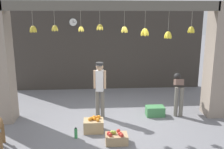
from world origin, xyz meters
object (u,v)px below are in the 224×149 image
object	(u,v)px
produce_box_green	(155,111)
worker_stooping	(178,89)
shopkeeper	(100,86)
fruit_crate_oranges	(94,125)
water_bottle	(76,133)
fruit_crate_apples	(116,138)
wall_clock	(73,22)

from	to	relation	value
produce_box_green	worker_stooping	bearing A→B (deg)	12.61
shopkeeper	worker_stooping	bearing A→B (deg)	-166.03
shopkeeper	worker_stooping	size ratio (longest dim) A/B	1.42
shopkeeper	fruit_crate_oranges	bearing A→B (deg)	88.97
water_bottle	shopkeeper	bearing A→B (deg)	63.90
shopkeeper	fruit_crate_apples	distance (m)	1.73
fruit_crate_oranges	wall_clock	bearing A→B (deg)	100.95
fruit_crate_oranges	produce_box_green	xyz separation A→B (m)	(1.73, 0.87, -0.03)
fruit_crate_oranges	water_bottle	world-z (taller)	fruit_crate_oranges
worker_stooping	fruit_crate_apples	bearing A→B (deg)	-127.22
shopkeeper	fruit_crate_oranges	size ratio (longest dim) A/B	3.24
produce_box_green	wall_clock	size ratio (longest dim) A/B	1.77
shopkeeper	wall_clock	size ratio (longest dim) A/B	5.42
fruit_crate_oranges	wall_clock	xyz separation A→B (m)	(-0.71, 3.65, 2.38)
shopkeeper	fruit_crate_oranges	distance (m)	1.17
fruit_crate_apples	produce_box_green	size ratio (longest dim) A/B	0.96
fruit_crate_apples	shopkeeper	bearing A→B (deg)	102.07
fruit_crate_apples	water_bottle	world-z (taller)	fruit_crate_apples
fruit_crate_apples	produce_box_green	distance (m)	1.94
fruit_crate_oranges	wall_clock	distance (m)	4.41
produce_box_green	shopkeeper	bearing A→B (deg)	179.48
fruit_crate_oranges	water_bottle	size ratio (longest dim) A/B	1.83
worker_stooping	fruit_crate_apples	xyz separation A→B (m)	(-1.92, -1.65, -0.61)
fruit_crate_oranges	worker_stooping	bearing A→B (deg)	22.93
fruit_crate_apples	water_bottle	distance (m)	0.96
fruit_crate_apples	water_bottle	size ratio (longest dim) A/B	1.86
fruit_crate_oranges	water_bottle	xyz separation A→B (m)	(-0.41, -0.32, -0.04)
produce_box_green	wall_clock	world-z (taller)	wall_clock
fruit_crate_apples	produce_box_green	world-z (taller)	fruit_crate_apples
produce_box_green	water_bottle	distance (m)	2.45
shopkeeper	produce_box_green	world-z (taller)	shopkeeper
worker_stooping	produce_box_green	bearing A→B (deg)	-155.20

